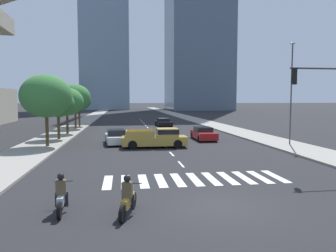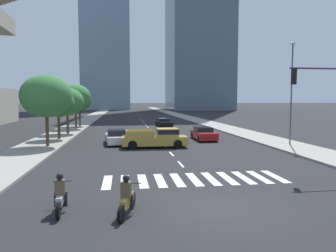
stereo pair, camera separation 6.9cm
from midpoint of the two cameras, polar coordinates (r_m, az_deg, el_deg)
ground_plane at (r=13.10m, az=9.12°, el=-13.93°), size 800.00×800.00×0.00m
sidewalk_east at (r=44.56m, az=11.40°, el=-0.69°), size 4.00×260.00×0.15m
sidewalk_west at (r=42.70m, az=-17.78°, el=-1.05°), size 4.00×260.00×0.15m
crosswalk_near at (r=17.18m, az=4.78°, el=-9.36°), size 9.45×2.86×0.01m
lane_divider_center at (r=44.60m, az=-3.14°, el=-0.69°), size 0.14×50.00×0.01m
motorcycle_lead at (r=12.02m, az=-7.13°, el=-12.71°), size 0.89×2.14×1.49m
motorcycle_trailing at (r=12.84m, az=-18.35°, el=-11.77°), size 0.70×2.16×1.49m
pickup_truck at (r=28.16m, az=-1.76°, el=-2.17°), size 5.68×2.05×1.67m
sedan_white_0 at (r=30.82m, az=-9.15°, el=-1.97°), size 2.22×4.72×1.38m
sedan_black_1 at (r=50.43m, az=-0.68°, el=0.60°), size 2.33×4.76×1.27m
sedan_red_2 at (r=33.80m, az=6.40°, el=-1.39°), size 1.91×4.64×1.31m
street_lamp_east at (r=31.09m, az=21.11°, el=6.50°), size 0.50×0.24×9.12m
street_tree_nearest at (r=29.74m, az=-20.71°, el=4.98°), size 4.36×4.36×6.20m
street_tree_second at (r=34.77m, az=-18.81°, el=3.77°), size 3.28×3.28×5.03m
street_tree_third at (r=39.94m, az=-17.39°, el=4.13°), size 3.90×3.90×5.45m
street_tree_fourth at (r=46.65m, az=-16.04°, el=4.91°), size 4.21×4.21×6.16m
street_tree_fifth at (r=50.74m, az=-15.37°, el=4.37°), size 3.60×3.60×5.44m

